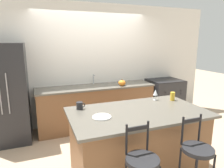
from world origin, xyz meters
The scene contains 13 objects.
ground_plane centered at (0.00, 0.00, 0.00)m, with size 18.00×18.00×0.00m, color tan.
wall_back centered at (0.00, 0.70, 1.35)m, with size 6.00×0.07×2.70m.
back_counter centered at (0.00, 0.38, 0.46)m, with size 2.54×0.69×0.92m.
sink_faucet centered at (0.00, 0.58, 1.06)m, with size 0.02×0.13×0.22m.
kitchen_island centered at (0.07, -1.42, 0.48)m, with size 1.87×1.06×0.95m.
refrigerator centered at (-1.73, 0.31, 0.93)m, with size 0.72×0.77×1.85m.
oven_range centered at (1.76, 0.35, 0.47)m, with size 0.80×0.69×0.95m.
bar_stool_far centered at (0.40, -2.19, 0.59)m, with size 0.34×0.34×1.07m.
dinner_plate centered at (-0.47, -1.46, 0.95)m, with size 0.24×0.24×0.02m.
wine_glass centered at (0.58, -1.05, 1.07)m, with size 0.07×0.07×0.17m.
coffee_mug centered at (-0.66, -1.06, 1.00)m, with size 0.12×0.09×0.10m.
tumbler_cup centered at (0.82, -1.17, 1.01)m, with size 0.07×0.07×0.14m.
pumpkin_decoration centered at (0.53, 0.20, 0.99)m, with size 0.16×0.16×0.15m.
Camera 1 is at (-1.18, -3.71, 1.89)m, focal length 32.00 mm.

